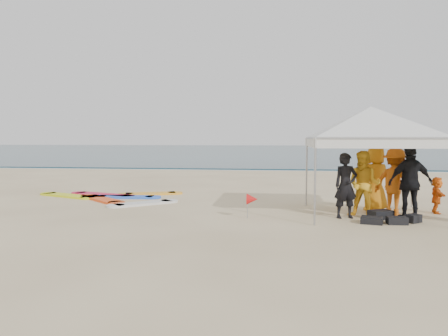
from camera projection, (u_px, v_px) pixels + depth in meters
name	position (u px, v px, depth m)	size (l,w,h in m)	color
ground	(220.00, 229.00, 9.85)	(120.00, 120.00, 0.00)	beige
ocean	(270.00, 150.00, 69.24)	(160.00, 84.00, 0.08)	#0C2633
shoreline_foam	(258.00, 170.00, 27.87)	(160.00, 1.20, 0.01)	silver
person_black_a	(346.00, 186.00, 11.14)	(0.61, 0.40, 1.67)	black
person_yellow	(364.00, 184.00, 11.22)	(0.84, 0.65, 1.72)	yellow
person_orange_a	(395.00, 182.00, 11.44)	(1.16, 0.66, 1.79)	#C65811
person_black_b	(410.00, 183.00, 10.82)	(1.11, 0.46, 1.89)	black
person_orange_b	(375.00, 179.00, 12.24)	(0.89, 0.58, 1.82)	orange
person_seated	(437.00, 195.00, 11.87)	(0.93, 0.29, 1.00)	#DE5C13
canopy_tent	(371.00, 107.00, 11.39)	(4.35, 4.35, 3.28)	#A5A5A8
marker_pennant	(252.00, 199.00, 11.09)	(0.28, 0.28, 0.64)	#A5A5A8
gear_pile	(387.00, 218.00, 10.69)	(1.54, 1.18, 0.22)	black
surfboard_spread	(113.00, 197.00, 14.87)	(5.10, 3.64, 0.07)	silver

